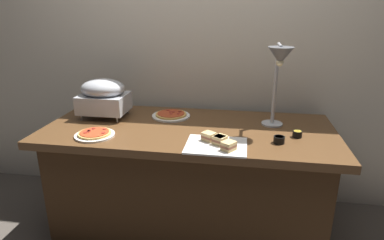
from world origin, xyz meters
name	(u,v)px	position (x,y,z in m)	size (l,w,h in m)	color
ground_plane	(189,224)	(0.00, 0.00, 0.00)	(8.00, 8.00, 0.00)	#4C443D
back_wall	(200,50)	(0.00, 0.50, 1.20)	(4.40, 0.04, 2.40)	beige
buffet_table	(189,177)	(0.00, 0.00, 0.39)	(1.90, 0.84, 0.76)	brown
chafing_dish	(104,96)	(-0.63, 0.12, 0.92)	(0.33, 0.26, 0.28)	#B7BABF
heat_lamp	(279,65)	(0.55, 0.00, 1.18)	(0.15, 0.32, 0.54)	#B7BABF
pizza_plate_front	(171,115)	(-0.16, 0.19, 0.77)	(0.27, 0.27, 0.03)	white
pizza_plate_center	(95,134)	(-0.54, -0.25, 0.77)	(0.24, 0.24, 0.03)	white
sandwich_platter	(218,143)	(0.22, -0.29, 0.78)	(0.35, 0.28, 0.06)	white
sauce_cup_near	(279,139)	(0.57, -0.18, 0.78)	(0.06, 0.06, 0.04)	black
sauce_cup_far	(297,134)	(0.68, -0.07, 0.78)	(0.06, 0.06, 0.04)	black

